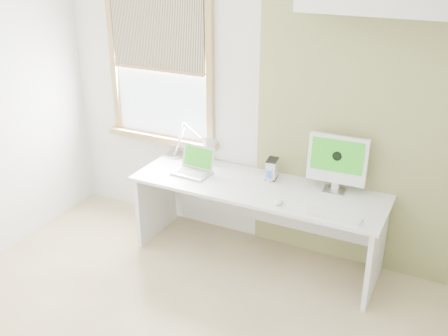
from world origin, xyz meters
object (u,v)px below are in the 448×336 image
Objects in this scene: desk at (260,203)px; imac at (337,161)px; desk_lamp at (202,147)px; external_drive at (272,169)px; laptop at (195,166)px.

desk is 0.79m from imac.
desk is at bearing -8.53° from desk_lamp.
desk_lamp is at bearing -177.06° from imac.
imac is (0.56, 0.02, 0.18)m from external_drive.
laptop is 1.27m from imac.
laptop is at bearing -164.36° from external_drive.
external_drive is 0.37× the size of imac.
desk_lamp is at bearing -175.93° from external_drive.
desk is at bearing 4.35° from laptop.
desk_lamp reaches higher than external_drive.
desk is at bearing -109.36° from external_drive.
external_drive is (0.67, 0.19, 0.03)m from laptop.
desk_lamp reaches higher than desk.
desk_lamp is at bearing 89.17° from laptop.
laptop is 1.89× the size of external_drive.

